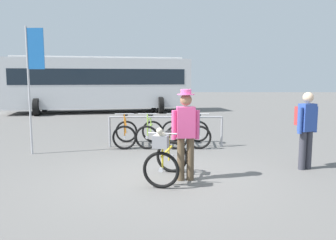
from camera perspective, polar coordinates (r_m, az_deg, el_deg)
name	(u,v)px	position (r m, az deg, el deg)	size (l,w,h in m)	color
ground_plane	(168,178)	(6.60, -0.06, -9.83)	(80.00, 80.00, 0.00)	#605E5B
bike_rack_rail	(166,124)	(9.33, -0.39, -0.62)	(3.21, 0.13, 0.88)	#99999E
racked_bike_orange	(125,133)	(9.62, -7.29, -2.23)	(0.75, 1.14, 0.97)	black
racked_bike_lime	(150,133)	(9.56, -3.12, -2.24)	(0.76, 1.17, 0.97)	black
racked_bike_blue	(174,133)	(9.56, 1.08, -2.23)	(0.78, 1.16, 0.97)	black
racked_bike_teal	(199,133)	(9.60, 5.27, -2.22)	(0.71, 1.14, 0.98)	black
featured_bicycle	(166,156)	(6.23, -0.42, -6.22)	(0.85, 1.25, 1.09)	black
person_with_featured_bike	(186,131)	(6.25, 3.05, -1.87)	(0.53, 0.32, 1.72)	brown
pedestrian_with_backpack	(306,125)	(7.61, 22.52, -0.86)	(0.49, 0.43, 1.64)	#383842
bus_distant	(100,81)	(19.34, -11.54, 6.47)	(10.30, 4.73, 3.08)	silver
banner_flag	(33,66)	(9.02, -22.08, 8.57)	(0.45, 0.05, 3.20)	#B2B2B7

